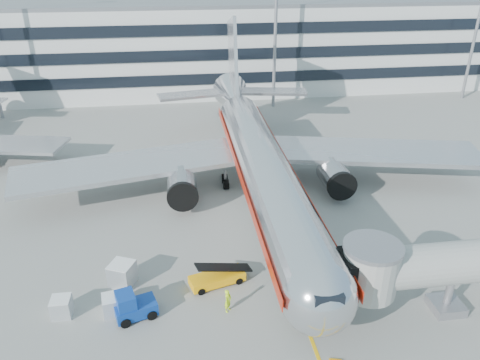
{
  "coord_description": "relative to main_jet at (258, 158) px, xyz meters",
  "views": [
    {
      "loc": [
        -8.09,
        -32.08,
        23.72
      ],
      "look_at": [
        -2.51,
        7.26,
        4.0
      ],
      "focal_mm": 35.0,
      "sensor_mm": 36.0,
      "label": 1
    }
  ],
  "objects": [
    {
      "name": "jet_bridge",
      "position": [
        12.18,
        -19.72,
        -0.36
      ],
      "size": [
        17.8,
        4.5,
        7.0
      ],
      "color": "silver",
      "rests_on": "ground"
    },
    {
      "name": "cargo_container_front",
      "position": [
        -13.49,
        -16.7,
        -3.48
      ],
      "size": [
        1.62,
        1.62,
        1.49
      ],
      "color": "silver",
      "rests_on": "ground"
    },
    {
      "name": "cargo_container_right",
      "position": [
        -13.07,
        -13.39,
        -3.29
      ],
      "size": [
        2.33,
        2.33,
        1.87
      ],
      "color": "silver",
      "rests_on": "ground"
    },
    {
      "name": "main_jet",
      "position": [
        0.0,
        0.0,
        0.0
      ],
      "size": [
        50.95,
        48.7,
        16.06
      ],
      "color": "silver",
      "rests_on": "ground"
    },
    {
      "name": "cargo_container_left",
      "position": [
        -17.1,
        -16.38,
        -3.5
      ],
      "size": [
        1.38,
        1.38,
        1.46
      ],
      "color": "silver",
      "rests_on": "ground"
    },
    {
      "name": "lead_in_line",
      "position": [
        0.0,
        -1.72,
        -4.23
      ],
      "size": [
        0.25,
        70.0,
        0.01
      ],
      "primitive_type": "cube",
      "color": "yellow",
      "rests_on": "ground"
    },
    {
      "name": "terminal",
      "position": [
        0.0,
        46.23,
        3.57
      ],
      "size": [
        150.0,
        24.25,
        15.6
      ],
      "color": "silver",
      "rests_on": "ground"
    },
    {
      "name": "light_mast_centre",
      "position": [
        8.0,
        30.28,
        10.64
      ],
      "size": [
        2.4,
        1.2,
        25.45
      ],
      "color": "gray",
      "rests_on": "ground"
    },
    {
      "name": "baggage_tug",
      "position": [
        -12.03,
        -17.29,
        -3.29
      ],
      "size": [
        3.26,
        2.54,
        2.18
      ],
      "color": "navy",
      "rests_on": "ground"
    },
    {
      "name": "ground",
      "position": [
        0.0,
        -11.72,
        -4.23
      ],
      "size": [
        180.0,
        180.0,
        0.0
      ],
      "primitive_type": "plane",
      "color": "gray",
      "rests_on": "ground"
    },
    {
      "name": "ramp_worker",
      "position": [
        -5.26,
        -17.62,
        -3.31
      ],
      "size": [
        0.75,
        0.8,
        1.85
      ],
      "primitive_type": "imported",
      "rotation": [
        0.0,
        0.0,
        0.96
      ],
      "color": "#D5FF1A",
      "rests_on": "ground"
    },
    {
      "name": "belt_loader",
      "position": [
        -5.75,
        -14.47,
        -3.62
      ],
      "size": [
        4.64,
        2.65,
        2.17
      ],
      "color": "#FFA90A",
      "rests_on": "ground"
    }
  ]
}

